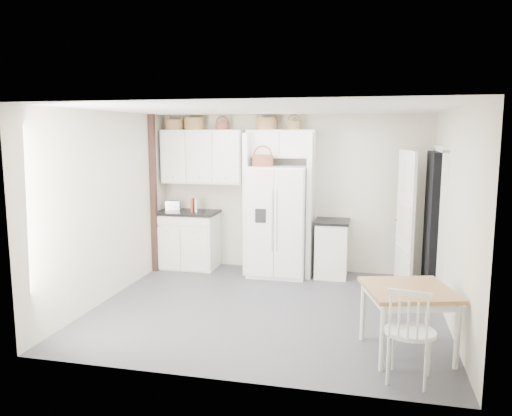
# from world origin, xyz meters

# --- Properties ---
(floor) EXTENTS (4.50, 4.50, 0.00)m
(floor) POSITION_xyz_m (0.00, 0.00, 0.00)
(floor) COLOR #4A4955
(floor) RESTS_ON ground
(ceiling) EXTENTS (4.50, 4.50, 0.00)m
(ceiling) POSITION_xyz_m (0.00, 0.00, 2.60)
(ceiling) COLOR white
(ceiling) RESTS_ON wall_back
(wall_back) EXTENTS (4.50, 0.00, 4.50)m
(wall_back) POSITION_xyz_m (0.00, 2.00, 1.30)
(wall_back) COLOR silver
(wall_back) RESTS_ON floor
(wall_left) EXTENTS (0.00, 4.00, 4.00)m
(wall_left) POSITION_xyz_m (-2.25, 0.00, 1.30)
(wall_left) COLOR silver
(wall_left) RESTS_ON floor
(wall_right) EXTENTS (0.00, 4.00, 4.00)m
(wall_right) POSITION_xyz_m (2.25, 0.00, 1.30)
(wall_right) COLOR silver
(wall_right) RESTS_ON floor
(refrigerator) EXTENTS (0.92, 0.74, 1.78)m
(refrigerator) POSITION_xyz_m (-0.15, 1.60, 0.89)
(refrigerator) COLOR white
(refrigerator) RESTS_ON floor
(base_cab_left) EXTENTS (1.01, 0.64, 0.94)m
(base_cab_left) POSITION_xyz_m (-1.75, 1.70, 0.47)
(base_cab_left) COLOR silver
(base_cab_left) RESTS_ON floor
(base_cab_right) EXTENTS (0.50, 0.60, 0.88)m
(base_cab_right) POSITION_xyz_m (0.71, 1.70, 0.44)
(base_cab_right) COLOR silver
(base_cab_right) RESTS_ON floor
(dining_table) EXTENTS (1.06, 1.06, 0.72)m
(dining_table) POSITION_xyz_m (1.70, -1.01, 0.36)
(dining_table) COLOR brown
(dining_table) RESTS_ON floor
(windsor_chair) EXTENTS (0.54, 0.51, 0.96)m
(windsor_chair) POSITION_xyz_m (1.68, -1.61, 0.48)
(windsor_chair) COLOR silver
(windsor_chair) RESTS_ON floor
(counter_left) EXTENTS (1.05, 0.68, 0.04)m
(counter_left) POSITION_xyz_m (-1.75, 1.70, 0.96)
(counter_left) COLOR black
(counter_left) RESTS_ON base_cab_left
(counter_right) EXTENTS (0.54, 0.64, 0.04)m
(counter_right) POSITION_xyz_m (0.71, 1.70, 0.90)
(counter_right) COLOR black
(counter_right) RESTS_ON base_cab_right
(toaster) EXTENTS (0.27, 0.20, 0.17)m
(toaster) POSITION_xyz_m (-2.01, 1.71, 1.06)
(toaster) COLOR silver
(toaster) RESTS_ON counter_left
(cookbook_red) EXTENTS (0.05, 0.16, 0.23)m
(cookbook_red) POSITION_xyz_m (-1.62, 1.62, 1.09)
(cookbook_red) COLOR #A5301A
(cookbook_red) RESTS_ON counter_left
(cookbook_cream) EXTENTS (0.07, 0.15, 0.22)m
(cookbook_cream) POSITION_xyz_m (-1.56, 1.62, 1.09)
(cookbook_cream) COLOR beige
(cookbook_cream) RESTS_ON counter_left
(basket_upper_a) EXTENTS (0.31, 0.31, 0.17)m
(basket_upper_a) POSITION_xyz_m (-2.00, 1.83, 2.44)
(basket_upper_a) COLOR brown
(basket_upper_a) RESTS_ON upper_cabinet
(basket_upper_b) EXTENTS (0.34, 0.34, 0.20)m
(basket_upper_b) POSITION_xyz_m (-1.64, 1.83, 2.45)
(basket_upper_b) COLOR brown
(basket_upper_b) RESTS_ON upper_cabinet
(basket_upper_c) EXTENTS (0.22, 0.22, 0.13)m
(basket_upper_c) POSITION_xyz_m (-1.15, 1.83, 2.41)
(basket_upper_c) COLOR #562E16
(basket_upper_c) RESTS_ON upper_cabinet
(basket_bridge_a) EXTENTS (0.35, 0.35, 0.20)m
(basket_bridge_a) POSITION_xyz_m (-0.40, 1.83, 2.45)
(basket_bridge_a) COLOR brown
(basket_bridge_a) RESTS_ON bridge_cabinet
(basket_bridge_b) EXTENTS (0.24, 0.24, 0.14)m
(basket_bridge_b) POSITION_xyz_m (0.05, 1.83, 2.42)
(basket_bridge_b) COLOR brown
(basket_bridge_b) RESTS_ON bridge_cabinet
(basket_fridge_a) EXTENTS (0.33, 0.33, 0.18)m
(basket_fridge_a) POSITION_xyz_m (-0.39, 1.50, 1.87)
(basket_fridge_a) COLOR #562E16
(basket_fridge_a) RESTS_ON refrigerator
(upper_cabinet) EXTENTS (1.40, 0.34, 0.90)m
(upper_cabinet) POSITION_xyz_m (-1.50, 1.83, 1.90)
(upper_cabinet) COLOR silver
(upper_cabinet) RESTS_ON wall_back
(bridge_cabinet) EXTENTS (1.12, 0.34, 0.45)m
(bridge_cabinet) POSITION_xyz_m (-0.15, 1.83, 2.12)
(bridge_cabinet) COLOR silver
(bridge_cabinet) RESTS_ON wall_back
(fridge_panel_left) EXTENTS (0.08, 0.60, 2.30)m
(fridge_panel_left) POSITION_xyz_m (-0.66, 1.70, 1.15)
(fridge_panel_left) COLOR silver
(fridge_panel_left) RESTS_ON floor
(fridge_panel_right) EXTENTS (0.08, 0.60, 2.30)m
(fridge_panel_right) POSITION_xyz_m (0.36, 1.70, 1.15)
(fridge_panel_right) COLOR silver
(fridge_panel_right) RESTS_ON floor
(trim_post) EXTENTS (0.09, 0.09, 2.60)m
(trim_post) POSITION_xyz_m (-2.20, 1.35, 1.30)
(trim_post) COLOR black
(trim_post) RESTS_ON floor
(doorway_void) EXTENTS (0.18, 0.85, 2.05)m
(doorway_void) POSITION_xyz_m (2.16, 1.00, 1.02)
(doorway_void) COLOR black
(doorway_void) RESTS_ON floor
(door_slab) EXTENTS (0.21, 0.79, 2.05)m
(door_slab) POSITION_xyz_m (1.80, 1.33, 1.02)
(door_slab) COLOR white
(door_slab) RESTS_ON floor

